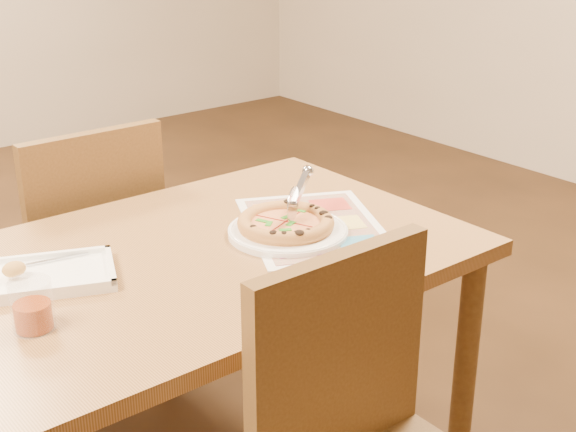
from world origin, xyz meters
TOP-DOWN VIEW (x-y plane):
  - dining_table at (0.00, 0.00)m, footprint 1.30×0.85m
  - chair_near at (0.00, -0.60)m, footprint 0.42×0.42m
  - chair_far at (-0.00, 0.60)m, footprint 0.42×0.42m
  - plate at (0.24, -0.05)m, footprint 0.40×0.40m
  - pizza at (0.24, -0.05)m, footprint 0.24×0.24m
  - pizza_cutter at (0.29, -0.03)m, footprint 0.15×0.10m
  - appetizer_tray at (-0.33, 0.07)m, footprint 0.33×0.28m
  - glass_tumbler at (-0.43, -0.11)m, footprint 0.08×0.08m
  - menu at (0.32, -0.06)m, footprint 0.50×0.56m

SIDE VIEW (x-z plane):
  - chair_near at x=0.00m, z-range 0.33..0.80m
  - chair_far at x=0.00m, z-range 0.33..0.80m
  - dining_table at x=0.00m, z-range 0.27..0.99m
  - menu at x=0.32m, z-range 0.72..0.72m
  - plate at x=0.24m, z-range 0.72..0.74m
  - appetizer_tray at x=-0.33m, z-range 0.70..0.76m
  - pizza at x=0.24m, z-range 0.73..0.77m
  - glass_tumbler at x=-0.43m, z-range 0.71..0.82m
  - pizza_cutter at x=0.29m, z-range 0.76..0.86m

